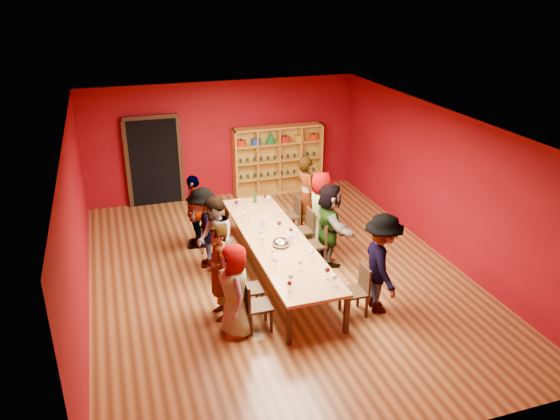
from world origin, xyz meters
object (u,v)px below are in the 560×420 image
at_px(chair_person_left_0, 253,303).
at_px(tasting_table, 277,242).
at_px(person_left_1, 219,272).
at_px(chair_person_left_3, 221,240).
at_px(chair_person_left_1, 245,287).
at_px(chair_person_right_4, 293,212).
at_px(chair_person_left_2, 229,255).
at_px(person_left_0, 235,290).
at_px(chair_person_left_4, 212,222).
at_px(person_left_4, 195,211).
at_px(person_left_2, 215,240).
at_px(spittoon_bowl, 281,243).
at_px(chair_person_right_2, 318,241).
at_px(chair_person_right_3, 305,227).
at_px(person_right_3, 321,210).
at_px(person_right_4, 306,195).
at_px(wine_bottle, 255,198).
at_px(person_right_2, 329,224).
at_px(person_right_0, 382,264).
at_px(person_left_3, 204,228).
at_px(chair_person_right_0, 358,288).
at_px(shelving_unit, 277,156).

bearing_deg(chair_person_left_0, tasting_table, 60.55).
bearing_deg(tasting_table, chair_person_left_0, -119.45).
height_order(person_left_1, chair_person_left_3, person_left_1).
distance_m(chair_person_left_1, chair_person_right_4, 3.31).
bearing_deg(chair_person_left_2, chair_person_left_3, 90.00).
xyz_separation_m(person_left_0, chair_person_left_4, (0.30, 3.33, -0.30)).
xyz_separation_m(chair_person_left_0, chair_person_left_4, (0.00, 3.33, 0.00)).
bearing_deg(person_left_1, person_left_4, 175.26).
height_order(person_left_4, chair_person_right_4, person_left_4).
xyz_separation_m(tasting_table, person_left_2, (-1.16, 0.13, 0.15)).
bearing_deg(spittoon_bowl, chair_person_right_2, 26.62).
relative_size(chair_person_right_3, person_right_3, 0.53).
xyz_separation_m(chair_person_right_3, person_right_4, (0.32, 0.83, 0.39)).
distance_m(person_left_2, person_right_4, 2.85).
height_order(person_right_3, wine_bottle, person_right_3).
distance_m(person_left_2, wine_bottle, 2.18).
xyz_separation_m(person_left_0, person_right_2, (2.36, 1.78, 0.05)).
distance_m(tasting_table, person_right_0, 2.16).
xyz_separation_m(person_left_1, chair_person_right_2, (2.26, 1.24, -0.35)).
xyz_separation_m(chair_person_left_3, chair_person_right_2, (1.82, -0.63, 0.00)).
xyz_separation_m(person_left_3, chair_person_right_0, (2.16, -2.50, -0.33)).
distance_m(chair_person_right_2, chair_person_right_3, 0.69).
bearing_deg(chair_person_right_3, chair_person_right_0, -90.00).
bearing_deg(chair_person_right_4, person_left_3, -157.47).
relative_size(person_right_3, chair_person_right_4, 1.89).
bearing_deg(tasting_table, person_left_3, 147.50).
xyz_separation_m(person_left_3, chair_person_right_2, (2.16, -0.63, -0.33)).
bearing_deg(chair_person_left_2, person_right_3, 18.69).
relative_size(chair_person_left_0, person_left_1, 0.53).
distance_m(chair_person_right_3, chair_person_right_4, 0.83).
height_order(shelving_unit, person_right_3, shelving_unit).
bearing_deg(chair_person_right_0, person_right_0, -0.00).
height_order(chair_person_right_3, spittoon_bowl, spittoon_bowl).
bearing_deg(chair_person_left_1, chair_person_right_3, 46.66).
distance_m(person_left_2, chair_person_right_4, 2.61).
bearing_deg(chair_person_left_4, chair_person_left_3, -90.00).
height_order(person_left_0, spittoon_bowl, person_left_0).
bearing_deg(wine_bottle, person_right_4, -11.04).
xyz_separation_m(spittoon_bowl, wine_bottle, (0.12, 2.21, 0.04)).
height_order(person_left_2, chair_person_right_3, person_left_2).
relative_size(chair_person_left_0, person_left_4, 0.56).
distance_m(tasting_table, person_left_3, 1.49).
height_order(chair_person_left_1, person_right_2, person_right_2).
relative_size(chair_person_left_3, person_right_2, 0.53).
bearing_deg(person_left_0, wine_bottle, 158.58).
height_order(chair_person_right_3, wine_bottle, wine_bottle).
relative_size(person_left_2, spittoon_bowl, 5.29).
bearing_deg(person_right_3, chair_person_right_4, 19.01).
bearing_deg(shelving_unit, person_left_1, -116.99).
relative_size(chair_person_left_0, chair_person_left_1, 1.00).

